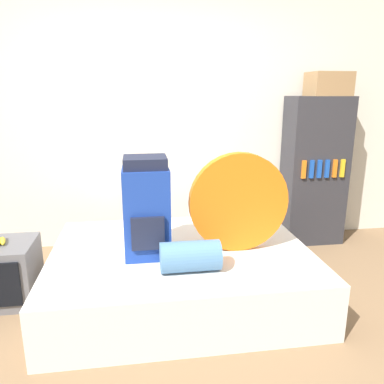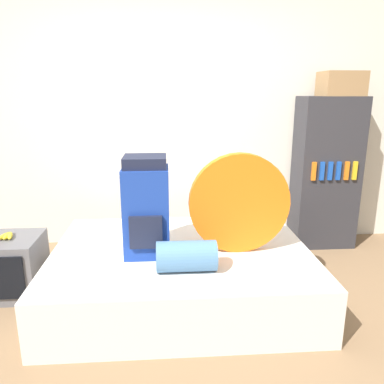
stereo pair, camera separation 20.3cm
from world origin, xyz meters
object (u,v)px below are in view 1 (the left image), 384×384
Objects in this scene: television at (1,273)px; tent_bag at (239,202)px; cardboard_box at (328,84)px; backpack at (147,209)px; bookshelf at (314,171)px; sleeping_roll at (190,256)px.

tent_bag is at bearing -6.45° from television.
tent_bag is 1.92× the size of cardboard_box.
bookshelf reaches higher than backpack.
television is 1.32× the size of cardboard_box.
cardboard_box is at bearing -20.23° from bookshelf.
backpack is 2.07m from bookshelf.
backpack reaches higher than television.
bookshelf is 0.89m from cardboard_box.
television is 0.34× the size of bookshelf.
bookshelf is at bearing 30.27° from backpack.
bookshelf is 3.94× the size of cardboard_box.
backpack reaches higher than sleeping_roll.
tent_bag is 1.90m from television.
backpack is 0.68m from tent_bag.
tent_bag is at bearing 0.45° from backpack.
backpack is at bearing 132.53° from sleeping_roll.
backpack is 1.82× the size of sleeping_roll.
tent_bag reaches higher than television.
tent_bag is 1.45× the size of television.
cardboard_box reaches higher than sleeping_roll.
television is at bearing 159.98° from sleeping_roll.
bookshelf reaches higher than tent_bag.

